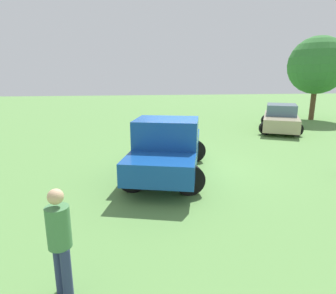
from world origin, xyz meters
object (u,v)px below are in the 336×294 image
object	(u,v)px
person_bystander	(60,238)
tree_back_right	(317,65)
pickup_truck	(167,146)
sedan_near	(281,118)

from	to	relation	value
person_bystander	tree_back_right	bearing A→B (deg)	6.96
pickup_truck	tree_back_right	world-z (taller)	tree_back_right
pickup_truck	sedan_near	distance (m)	10.23
pickup_truck	sedan_near	world-z (taller)	pickup_truck
tree_back_right	person_bystander	bearing A→B (deg)	46.88
person_bystander	tree_back_right	size ratio (longest dim) A/B	0.28
pickup_truck	sedan_near	bearing A→B (deg)	-32.38
pickup_truck	sedan_near	size ratio (longest dim) A/B	1.02
pickup_truck	sedan_near	xyz separation A→B (m)	(-7.63, -6.82, -0.25)
pickup_truck	tree_back_right	xyz separation A→B (m)	(-12.11, -10.45, 2.85)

